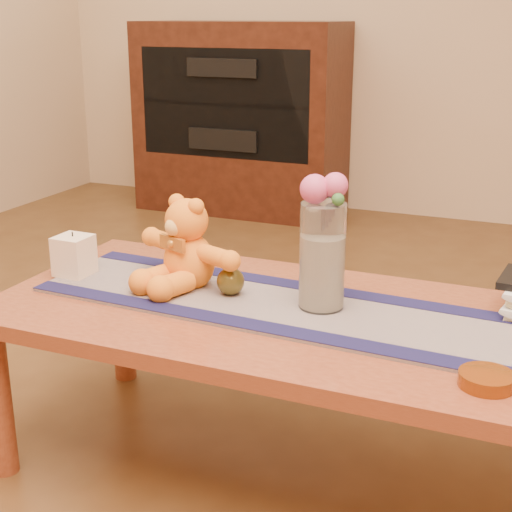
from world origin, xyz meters
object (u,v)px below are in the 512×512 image
at_px(bronze_ball, 231,281).
at_px(tv_remote, 511,277).
at_px(amber_dish, 487,380).
at_px(teddy_bear, 189,243).
at_px(book_bottom, 509,305).
at_px(glass_vase, 322,256).
at_px(pillar_candle, 74,255).

height_order(bronze_ball, tv_remote, tv_remote).
bearing_deg(tv_remote, amber_dish, -85.25).
distance_m(teddy_bear, book_bottom, 0.82).
xyz_separation_m(book_bottom, tv_remote, (-0.00, -0.01, 0.07)).
height_order(book_bottom, tv_remote, tv_remote).
bearing_deg(glass_vase, amber_dish, -30.76).
distance_m(pillar_candle, tv_remote, 1.14).
height_order(teddy_bear, book_bottom, teddy_bear).
bearing_deg(pillar_candle, amber_dish, -10.94).
bearing_deg(tv_remote, pillar_candle, -164.38).
height_order(pillar_candle, amber_dish, pillar_candle).
bearing_deg(bronze_ball, pillar_candle, -176.84).
xyz_separation_m(teddy_bear, bronze_ball, (0.13, -0.03, -0.08)).
bearing_deg(bronze_ball, tv_remote, 15.78).
relative_size(glass_vase, book_bottom, 1.17).
bearing_deg(tv_remote, book_bottom, 90.00).
bearing_deg(pillar_candle, teddy_bear, 9.35).
distance_m(glass_vase, tv_remote, 0.46).
relative_size(teddy_bear, tv_remote, 2.08).
bearing_deg(glass_vase, teddy_bear, 176.97).
distance_m(teddy_bear, tv_remote, 0.81).
distance_m(teddy_bear, bronze_ball, 0.16).
distance_m(glass_vase, book_bottom, 0.48).
bearing_deg(glass_vase, book_bottom, 23.98).
bearing_deg(glass_vase, pillar_candle, -177.20).
xyz_separation_m(book_bottom, amber_dish, (-0.00, -0.44, 0.00)).
relative_size(bronze_ball, tv_remote, 0.44).
bearing_deg(teddy_bear, amber_dish, 1.61).
relative_size(pillar_candle, bronze_ball, 1.53).
xyz_separation_m(pillar_candle, amber_dish, (1.12, -0.22, -0.05)).
bearing_deg(bronze_ball, teddy_bear, 167.87).
distance_m(glass_vase, bronze_ball, 0.26).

